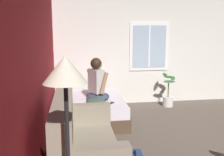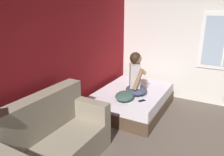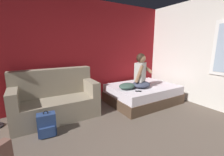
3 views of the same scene
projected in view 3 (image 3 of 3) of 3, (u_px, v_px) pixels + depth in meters
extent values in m
cube|color=maroon|center=(66.00, 53.00, 3.76)|extent=(10.94, 0.16, 2.70)
cube|color=#4C3828|center=(142.00, 97.00, 4.17)|extent=(1.82, 1.36, 0.26)
cube|color=silver|center=(142.00, 89.00, 4.12)|extent=(1.76, 1.32, 0.22)
cube|color=gray|center=(57.00, 108.00, 3.22)|extent=(1.71, 0.81, 0.44)
cube|color=gray|center=(53.00, 82.00, 3.36)|extent=(1.70, 0.25, 0.60)
cube|color=gray|center=(13.00, 98.00, 2.76)|extent=(0.19, 0.80, 0.32)
cube|color=gray|center=(90.00, 87.00, 3.51)|extent=(0.19, 0.80, 0.32)
ellipsoid|color=#383D51|center=(141.00, 84.00, 3.88)|extent=(0.67, 0.63, 0.16)
cube|color=#B2ADA8|center=(140.00, 72.00, 3.83)|extent=(0.39, 0.33, 0.48)
cylinder|color=#936B4C|center=(139.00, 74.00, 3.64)|extent=(0.17, 0.22, 0.44)
cylinder|color=#936B4C|center=(146.00, 68.00, 3.91)|extent=(0.25, 0.37, 0.29)
sphere|color=#936B4C|center=(142.00, 59.00, 3.75)|extent=(0.21, 0.21, 0.21)
ellipsoid|color=black|center=(141.00, 58.00, 3.75)|extent=(0.30, 0.30, 0.23)
cube|color=navy|center=(47.00, 124.00, 2.60)|extent=(0.32, 0.21, 0.40)
cube|color=navy|center=(48.00, 132.00, 2.52)|extent=(0.24, 0.07, 0.18)
torus|color=black|center=(46.00, 113.00, 2.56)|extent=(0.09, 0.02, 0.09)
ellipsoid|color=#385147|center=(127.00, 86.00, 3.75)|extent=(0.56, 0.47, 0.14)
cube|color=black|center=(138.00, 91.00, 3.54)|extent=(0.16, 0.13, 0.01)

